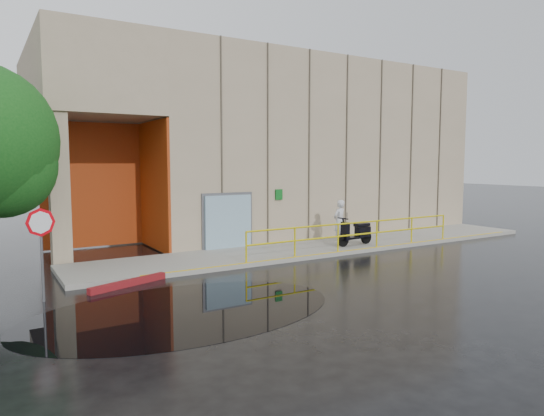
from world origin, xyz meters
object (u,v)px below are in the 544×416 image
(person, at_px, (339,221))
(scooter, at_px, (356,226))
(red_curb, at_px, (129,283))
(stop_sign, at_px, (41,233))

(person, bearing_deg, scooter, 89.72)
(person, relative_size, red_curb, 0.72)
(person, bearing_deg, red_curb, -2.73)
(person, distance_m, scooter, 0.78)
(scooter, bearing_deg, stop_sign, -175.63)
(scooter, bearing_deg, person, 100.84)
(scooter, xyz_separation_m, stop_sign, (-11.33, -1.65, 0.77))
(person, xyz_separation_m, stop_sign, (-11.13, -2.40, 0.68))
(person, bearing_deg, stop_sign, -2.86)
(scooter, distance_m, stop_sign, 11.48)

